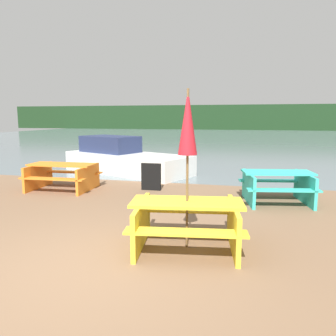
% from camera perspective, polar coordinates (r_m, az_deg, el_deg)
% --- Properties ---
extents(ground_plane, '(60.00, 60.00, 0.00)m').
position_cam_1_polar(ground_plane, '(4.76, -15.04, -16.40)').
color(ground_plane, brown).
extents(water, '(60.00, 50.00, 0.00)m').
position_cam_1_polar(water, '(34.78, 10.10, 5.38)').
color(water, slate).
rests_on(water, ground_plane).
extents(far_treeline, '(80.00, 1.60, 4.00)m').
position_cam_1_polar(far_treeline, '(54.70, 11.49, 8.65)').
color(far_treeline, '#193319').
rests_on(far_treeline, water).
extents(picnic_table_yellow, '(1.89, 1.61, 0.74)m').
position_cam_1_polar(picnic_table_yellow, '(5.12, 3.31, -8.91)').
color(picnic_table_yellow, yellow).
rests_on(picnic_table_yellow, ground_plane).
extents(picnic_table_teal, '(1.81, 1.64, 0.75)m').
position_cam_1_polar(picnic_table_teal, '(8.14, 18.42, -2.66)').
color(picnic_table_teal, '#33B7A8').
rests_on(picnic_table_teal, ground_plane).
extents(picnic_table_orange, '(1.86, 1.45, 0.73)m').
position_cam_1_polar(picnic_table_orange, '(9.59, -17.88, -0.98)').
color(picnic_table_orange, orange).
rests_on(picnic_table_orange, ground_plane).
extents(umbrella_crimson, '(0.29, 0.29, 2.42)m').
position_cam_1_polar(umbrella_crimson, '(4.87, 3.46, 7.69)').
color(umbrella_crimson, brown).
rests_on(umbrella_crimson, ground_plane).
extents(boat, '(5.20, 3.60, 1.30)m').
position_cam_1_polar(boat, '(12.20, -7.77, 1.59)').
color(boat, silver).
rests_on(boat, water).
extents(signboard, '(0.55, 0.08, 0.75)m').
position_cam_1_polar(signboard, '(9.07, -2.96, -1.54)').
color(signboard, black).
rests_on(signboard, ground_plane).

